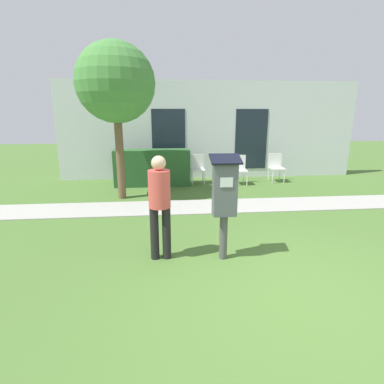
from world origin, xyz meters
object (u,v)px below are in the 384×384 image
at_px(parking_meter, 225,194).
at_px(outdoor_chair_left, 197,166).
at_px(person_standing, 160,200).
at_px(outdoor_chair_right, 276,165).
at_px(outdoor_chair_middle, 239,167).

relative_size(parking_meter, outdoor_chair_left, 1.77).
height_order(parking_meter, person_standing, parking_meter).
relative_size(parking_meter, person_standing, 1.01).
distance_m(person_standing, outdoor_chair_right, 6.30).
bearing_deg(outdoor_chair_middle, person_standing, -100.04).
distance_m(parking_meter, person_standing, 0.95).
xyz_separation_m(parking_meter, person_standing, (-0.94, 0.09, -0.09)).
bearing_deg(outdoor_chair_left, person_standing, -114.09).
height_order(person_standing, outdoor_chair_middle, person_standing).
bearing_deg(parking_meter, outdoor_chair_right, 61.99).
bearing_deg(parking_meter, outdoor_chair_middle, 73.34).
bearing_deg(outdoor_chair_right, outdoor_chair_left, -177.36).
relative_size(parking_meter, outdoor_chair_middle, 1.77).
bearing_deg(person_standing, parking_meter, -1.50).
bearing_deg(outdoor_chair_right, person_standing, -123.30).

